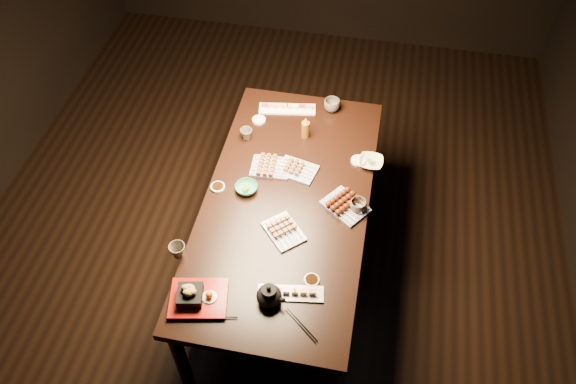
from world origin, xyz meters
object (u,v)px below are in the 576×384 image
(teacup_far_right, at_px, (332,105))
(teacup_far_left, at_px, (246,134))
(teacup_mid_right, at_px, (358,206))
(teapot, at_px, (269,294))
(yakitori_plate_left, at_px, (270,165))
(yakitori_plate_right, at_px, (284,229))
(teacup_near_left, at_px, (178,251))
(sushi_platter_near, at_px, (291,292))
(yakitori_plate_center, at_px, (297,168))
(edamame_bowl_cream, at_px, (371,162))
(dining_table, at_px, (286,240))
(sushi_platter_far, at_px, (287,107))
(tempura_tray, at_px, (198,294))
(edamame_bowl_green, at_px, (246,188))
(condiment_bottle, at_px, (306,127))

(teacup_far_right, bearing_deg, teacup_far_left, -143.25)
(teacup_mid_right, distance_m, teapot, 0.73)
(yakitori_plate_left, relative_size, teapot, 1.53)
(teacup_far_left, bearing_deg, yakitori_plate_right, -61.03)
(yakitori_plate_right, xyz_separation_m, teapot, (0.01, -0.41, 0.03))
(teacup_near_left, bearing_deg, sushi_platter_near, -10.47)
(yakitori_plate_center, relative_size, yakitori_plate_right, 0.99)
(sushi_platter_near, xyz_separation_m, edamame_bowl_cream, (0.30, 0.93, -0.00))
(yakitori_plate_center, relative_size, teacup_far_right, 2.15)
(yakitori_plate_left, xyz_separation_m, teacup_mid_right, (0.53, -0.21, 0.01))
(dining_table, relative_size, teacup_mid_right, 19.79)
(sushi_platter_far, height_order, teacup_near_left, teacup_near_left)
(sushi_platter_near, bearing_deg, tempura_tray, -173.43)
(teacup_near_left, height_order, teacup_far_right, teacup_far_right)
(yakitori_plate_center, relative_size, teapot, 1.50)
(yakitori_plate_center, height_order, teacup_mid_right, teacup_mid_right)
(tempura_tray, bearing_deg, yakitori_plate_right, 44.54)
(edamame_bowl_cream, bearing_deg, teacup_mid_right, -95.94)
(edamame_bowl_cream, bearing_deg, dining_table, -139.46)
(yakitori_plate_center, bearing_deg, dining_table, -81.36)
(yakitori_plate_left, xyz_separation_m, edamame_bowl_green, (-0.10, -0.19, -0.01))
(tempura_tray, distance_m, condiment_bottle, 1.24)
(sushi_platter_far, xyz_separation_m, teacup_mid_right, (0.53, -0.72, 0.01))
(teacup_near_left, xyz_separation_m, teacup_mid_right, (0.86, 0.47, -0.00))
(dining_table, distance_m, teacup_mid_right, 0.57)
(dining_table, relative_size, teacup_far_left, 24.48)
(dining_table, xyz_separation_m, yakitori_plate_right, (0.03, -0.21, 0.40))
(sushi_platter_near, distance_m, tempura_tray, 0.44)
(yakitori_plate_center, bearing_deg, tempura_tray, -95.71)
(edamame_bowl_green, relative_size, tempura_tray, 0.46)
(teacup_far_left, xyz_separation_m, teapot, (0.37, -1.06, 0.03))
(teacup_near_left, xyz_separation_m, teacup_far_left, (0.14, 0.89, -0.01))
(condiment_bottle, bearing_deg, tempura_tray, -104.40)
(dining_table, relative_size, edamame_bowl_green, 14.26)
(teacup_mid_right, height_order, teacup_far_left, teacup_mid_right)
(tempura_tray, height_order, condiment_bottle, condiment_bottle)
(sushi_platter_far, bearing_deg, teapot, 88.66)
(edamame_bowl_green, distance_m, tempura_tray, 0.72)
(sushi_platter_far, distance_m, edamame_bowl_green, 0.71)
(yakitori_plate_right, xyz_separation_m, yakitori_plate_left, (-0.17, 0.43, 0.00))
(sushi_platter_near, distance_m, yakitori_plate_left, 0.83)
(yakitori_plate_center, distance_m, tempura_tray, 0.97)
(dining_table, xyz_separation_m, condiment_bottle, (0.01, 0.52, 0.45))
(yakitori_plate_center, height_order, teacup_far_left, teacup_far_left)
(edamame_bowl_green, distance_m, teapot, 0.71)
(dining_table, bearing_deg, yakitori_plate_center, 94.65)
(teapot, bearing_deg, teacup_near_left, 175.76)
(teacup_mid_right, height_order, teapot, teapot)
(edamame_bowl_green, bearing_deg, yakitori_plate_center, 38.30)
(teacup_far_left, bearing_deg, sushi_platter_far, 57.15)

